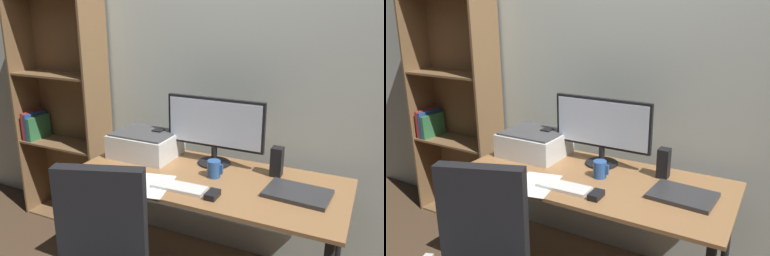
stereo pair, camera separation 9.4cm
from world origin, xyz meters
The scene contains 12 objects.
back_wall centered at (0.00, 0.52, 1.30)m, with size 6.40×0.10×2.60m, color beige.
desk centered at (0.00, 0.00, 0.65)m, with size 1.54×0.70×0.74m.
monitor centered at (-0.05, 0.21, 0.98)m, with size 0.62×0.20×0.41m.
keyboard centered at (-0.07, -0.20, 0.75)m, with size 0.29×0.11×0.02m, color silver.
mouse centered at (0.13, -0.21, 0.76)m, with size 0.06×0.10×0.03m, color black.
coffee_mug centered at (0.03, 0.02, 0.79)m, with size 0.09×0.08×0.10m.
laptop centered at (0.51, 0.00, 0.75)m, with size 0.32×0.23×0.02m, color #2D2D30.
speaker_left centered at (-0.44, 0.20, 0.82)m, with size 0.06×0.07×0.17m, color black.
speaker_right centered at (0.34, 0.20, 0.82)m, with size 0.06×0.07×0.17m, color black.
printer centered at (-0.50, 0.15, 0.82)m, with size 0.40×0.34×0.16m.
paper_sheet centered at (-0.23, -0.23, 0.74)m, with size 0.21×0.30×0.00m, color white.
bookshelf centered at (-1.40, 0.35, 0.90)m, with size 0.75×0.28×1.82m.
Camera 1 is at (0.82, -1.85, 1.64)m, focal length 36.21 mm.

